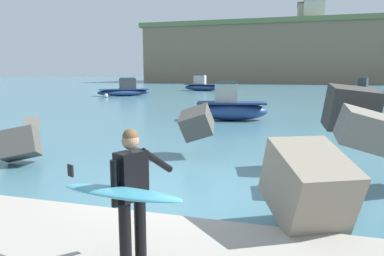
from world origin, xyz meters
The scene contains 11 objects.
ground_plane centered at (0.00, 0.00, 0.00)m, with size 400.00×400.00×0.00m, color #42707F.
surfer_with_board centered at (0.67, -3.60, 1.28)m, with size 2.04×1.52×1.78m.
boat_near_centre centered at (-16.05, 29.99, 0.65)m, with size 6.04×4.85×2.14m.
boat_near_right centered at (-0.70, 12.36, 0.71)m, with size 4.40×2.44×2.17m.
boat_mid_left centered at (11.09, 39.58, 0.66)m, with size 3.12×4.94×2.11m.
boat_mid_centre centered at (-10.20, 44.00, 0.74)m, with size 5.69×2.15×2.41m.
mooring_buoy_inner centered at (-16.71, 26.81, 0.22)m, with size 0.44×0.44×0.44m.
mooring_buoy_outer centered at (5.54, 20.61, 0.22)m, with size 0.44×0.44×0.44m.
headland_bluff centered at (13.37, 96.67, 7.90)m, with size 100.13×32.10×15.76m.
station_building_west centered at (5.78, 90.67, 18.03)m, with size 4.48×5.85×4.53m.
station_building_central centered at (7.49, 87.60, 18.06)m, with size 5.03×6.93×4.57m.
Camera 1 is at (2.50, -7.22, 2.67)m, focal length 32.55 mm.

